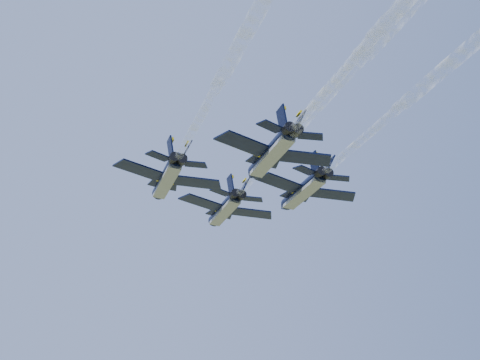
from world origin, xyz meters
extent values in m
cylinder|color=black|center=(-3.42, 15.14, 92.18)|extent=(2.94, 14.92, 2.15)
cone|color=black|center=(-3.89, 24.00, 92.18)|extent=(2.31, 3.02, 2.15)
ellipsoid|color=black|center=(-3.54, 18.95, 92.79)|extent=(1.36, 2.75, 1.06)
cube|color=gray|center=(-3.52, 15.14, 91.46)|extent=(2.44, 13.38, 0.74)
cube|color=black|center=(-7.15, 14.05, 92.62)|extent=(7.30, 5.66, 1.13)
cube|color=yellow|center=(-7.23, 15.95, 92.73)|extent=(5.98, 2.62, 1.14)
cube|color=black|center=(0.37, 14.45, 91.53)|extent=(7.15, 5.12, 1.13)
cube|color=yellow|center=(0.28, 16.35, 91.64)|extent=(6.15, 1.99, 1.14)
cube|color=black|center=(-5.36, 7.95, 92.52)|extent=(3.39, 2.85, 0.57)
cube|color=black|center=(-0.72, 8.20, 91.85)|extent=(3.32, 2.63, 0.57)
cube|color=black|center=(-3.80, 8.82, 93.87)|extent=(0.80, 2.49, 2.90)
cube|color=black|center=(-1.92, 8.92, 93.60)|extent=(1.58, 2.53, 2.69)
cylinder|color=black|center=(-3.51, 7.27, 92.14)|extent=(1.46, 1.41, 1.39)
cylinder|color=black|center=(-2.52, 7.32, 92.00)|extent=(1.46, 1.41, 1.39)
cylinder|color=black|center=(-13.71, 2.28, 92.18)|extent=(2.94, 14.92, 2.15)
cone|color=black|center=(-14.18, 11.13, 92.18)|extent=(2.31, 3.02, 2.15)
ellipsoid|color=black|center=(-13.83, 6.08, 92.79)|extent=(1.36, 2.75, 1.06)
cube|color=gray|center=(-13.81, 2.27, 91.46)|extent=(2.44, 13.38, 0.74)
cube|color=black|center=(-17.44, 1.18, 92.62)|extent=(7.30, 5.66, 1.13)
cube|color=yellow|center=(-17.52, 3.08, 92.73)|extent=(5.98, 2.62, 1.14)
cube|color=black|center=(-9.92, 1.59, 91.53)|extent=(7.15, 5.12, 1.13)
cube|color=yellow|center=(-10.01, 3.48, 91.64)|extent=(6.15, 1.99, 1.14)
cube|color=black|center=(-15.65, -4.91, 92.52)|extent=(3.39, 2.85, 0.57)
cube|color=black|center=(-11.01, -4.67, 91.85)|extent=(3.32, 2.63, 0.57)
cube|color=black|center=(-14.09, -4.05, 93.87)|extent=(0.80, 2.49, 2.90)
cube|color=black|center=(-12.21, -3.95, 93.60)|extent=(1.58, 2.53, 2.69)
cylinder|color=black|center=(-13.80, -5.60, 92.14)|extent=(1.46, 1.41, 1.39)
cylinder|color=black|center=(-12.81, -5.55, 92.00)|extent=(1.46, 1.41, 1.39)
cylinder|color=black|center=(5.66, 3.62, 92.18)|extent=(2.94, 14.92, 2.15)
cone|color=black|center=(5.19, 12.48, 92.18)|extent=(2.31, 3.02, 2.15)
ellipsoid|color=black|center=(5.55, 7.43, 92.79)|extent=(1.36, 2.75, 1.06)
cube|color=gray|center=(5.56, 3.62, 91.46)|extent=(2.44, 13.38, 0.74)
cube|color=black|center=(1.94, 2.53, 92.62)|extent=(7.30, 5.66, 1.13)
cube|color=yellow|center=(1.85, 4.43, 92.73)|extent=(5.98, 2.62, 1.14)
cube|color=black|center=(9.45, 2.93, 91.53)|extent=(7.15, 5.12, 1.13)
cube|color=yellow|center=(9.37, 4.83, 91.64)|extent=(6.15, 1.99, 1.14)
cube|color=black|center=(3.72, -3.57, 92.52)|extent=(3.39, 2.85, 0.57)
cube|color=black|center=(8.36, -3.32, 91.85)|extent=(3.32, 2.63, 0.57)
cube|color=black|center=(5.28, -2.70, 93.87)|extent=(0.80, 2.49, 2.90)
cube|color=black|center=(7.16, -2.60, 93.60)|extent=(1.58, 2.53, 2.69)
cylinder|color=black|center=(5.57, -4.25, 92.14)|extent=(1.46, 1.41, 1.39)
cylinder|color=black|center=(6.57, -4.20, 92.00)|extent=(1.46, 1.41, 1.39)
cylinder|color=black|center=(-2.36, -9.77, 92.18)|extent=(2.94, 14.92, 2.15)
cone|color=black|center=(-2.83, -0.92, 92.18)|extent=(2.31, 3.02, 2.15)
ellipsoid|color=black|center=(-2.47, -5.97, 92.79)|extent=(1.36, 2.75, 1.06)
cube|color=gray|center=(-2.46, -9.78, 91.46)|extent=(2.44, 13.38, 0.74)
cube|color=black|center=(-6.08, -10.87, 92.62)|extent=(7.30, 5.66, 1.13)
cube|color=yellow|center=(-6.17, -8.97, 92.73)|extent=(5.98, 2.62, 1.14)
cube|color=black|center=(1.43, -10.47, 91.53)|extent=(7.15, 5.12, 1.13)
cube|color=yellow|center=(1.35, -8.57, 91.64)|extent=(6.15, 1.99, 1.14)
cube|color=black|center=(-4.30, -16.97, 92.52)|extent=(3.39, 2.85, 0.57)
cube|color=black|center=(0.34, -16.72, 91.85)|extent=(3.32, 2.63, 0.57)
cube|color=black|center=(-2.74, -16.10, 93.87)|extent=(0.80, 2.49, 2.90)
cube|color=black|center=(-0.86, -16.00, 93.60)|extent=(1.58, 2.53, 2.69)
cylinder|color=black|center=(-2.45, -17.65, 92.14)|extent=(1.46, 1.41, 1.39)
cylinder|color=black|center=(-1.46, -17.60, 92.00)|extent=(1.46, 1.41, 1.39)
cylinder|color=white|center=(-2.41, -3.67, 92.18)|extent=(2.36, 22.98, 1.14)
cylinder|color=white|center=(-1.26, -25.29, 92.18)|extent=(2.79, 23.00, 1.57)
cylinder|color=white|center=(-12.70, -16.53, 92.18)|extent=(2.36, 22.98, 1.14)
cylinder|color=white|center=(-11.55, -38.15, 92.18)|extent=(2.79, 23.00, 1.57)
cylinder|color=white|center=(6.67, -15.19, 92.18)|extent=(2.36, 22.98, 1.14)
cylinder|color=white|center=(7.83, -36.81, 92.18)|extent=(2.79, 23.00, 1.57)
cylinder|color=white|center=(-1.35, -28.59, 92.18)|extent=(2.36, 22.98, 1.14)
camera|label=1|loc=(-23.32, -90.62, 60.51)|focal=55.00mm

